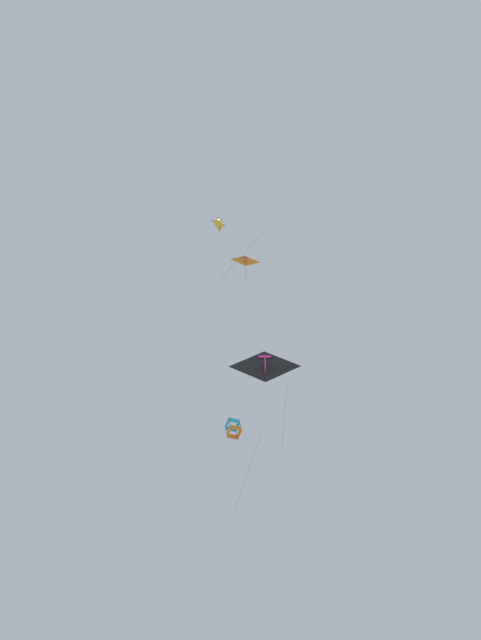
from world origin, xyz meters
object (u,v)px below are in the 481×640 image
at_px(kite_fish_mid_left, 219,224).
at_px(kite_delta_far_centre, 265,366).
at_px(kite_delta_highest, 245,261).
at_px(kite_box_near_right, 233,429).

bearing_deg(kite_fish_mid_left, kite_delta_far_centre, -148.57).
height_order(kite_delta_far_centre, kite_delta_highest, kite_delta_highest).
xyz_separation_m(kite_box_near_right, kite_delta_highest, (-4.66, 2.00, 13.06)).
bearing_deg(kite_box_near_right, kite_delta_highest, 78.56).
bearing_deg(kite_box_near_right, kite_fish_mid_left, 63.45).
relative_size(kite_fish_mid_left, kite_delta_far_centre, 1.09).
height_order(kite_box_near_right, kite_delta_highest, kite_delta_highest).
bearing_deg(kite_delta_far_centre, kite_fish_mid_left, 62.04).
bearing_deg(kite_fish_mid_left, kite_delta_highest, -133.18).
distance_m(kite_delta_far_centre, kite_delta_highest, 12.14).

